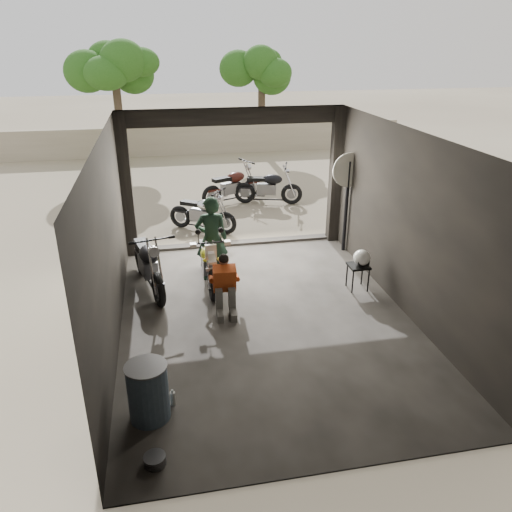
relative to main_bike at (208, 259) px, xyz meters
name	(u,v)px	position (x,y,z in m)	size (l,w,h in m)	color
ground	(265,318)	(0.84, -1.50, -0.57)	(80.00, 80.00, 0.00)	#7A6D56
garage	(260,240)	(0.84, -0.96, 0.71)	(7.00, 7.13, 3.20)	#2D2B28
boundary_wall	(197,140)	(0.84, 12.50, 0.03)	(18.00, 0.30, 1.20)	gray
tree_left	(113,56)	(-2.16, 11.00, 3.41)	(2.20, 2.20, 5.60)	#382B1E
tree_right	(262,65)	(3.64, 12.50, 2.99)	(2.20, 2.20, 5.00)	#382B1E
main_bike	(208,259)	(0.00, 0.00, 0.00)	(0.71, 1.72, 1.14)	beige
left_bike	(148,260)	(-1.16, 0.04, 0.06)	(0.77, 1.87, 1.27)	black
outside_bike_a	(202,210)	(0.18, 3.11, -0.02)	(0.68, 1.64, 1.11)	black
outside_bike_b	(232,183)	(1.28, 5.34, 0.04)	(0.74, 1.80, 1.22)	#3B130E
outside_bike_c	(268,184)	(2.31, 5.03, 0.02)	(0.72, 1.76, 1.19)	black
rider	(212,239)	(0.11, 0.24, 0.31)	(0.65, 0.42, 1.77)	black
mechanic	(225,287)	(0.18, -1.20, -0.04)	(0.54, 0.73, 1.06)	#B24417
stool	(358,268)	(2.84, -0.76, -0.12)	(0.38, 0.38, 0.53)	black
helmet	(362,258)	(2.89, -0.77, 0.11)	(0.33, 0.34, 0.31)	silver
oil_drum	(148,393)	(-1.16, -3.69, -0.17)	(0.52, 0.52, 0.81)	#3A4E62
sign_post	(348,187)	(3.27, 1.16, 0.97)	(0.77, 0.08, 2.30)	black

